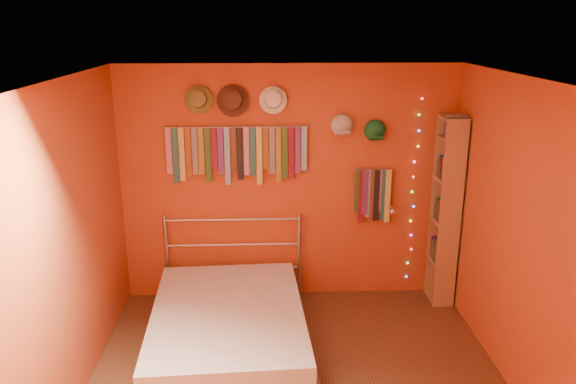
{
  "coord_description": "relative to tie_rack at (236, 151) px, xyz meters",
  "views": [
    {
      "loc": [
        -0.24,
        -3.89,
        2.9
      ],
      "look_at": [
        -0.05,
        0.9,
        1.43
      ],
      "focal_mm": 35.0,
      "sensor_mm": 36.0,
      "label": 1
    }
  ],
  "objects": [
    {
      "name": "back_wall",
      "position": [
        0.54,
        0.07,
        -0.38
      ],
      "size": [
        3.5,
        0.02,
        2.5
      ],
      "primitive_type": "cube",
      "color": "#A6431A",
      "rests_on": "ground"
    },
    {
      "name": "cap_green",
      "position": [
        1.41,
        0.01,
        0.2
      ],
      "size": [
        0.2,
        0.25,
        0.2
      ],
      "color": "#176932",
      "rests_on": "back_wall"
    },
    {
      "name": "cap_white",
      "position": [
        1.07,
        0.01,
        0.26
      ],
      "size": [
        0.2,
        0.25,
        0.2
      ],
      "color": "beige",
      "rests_on": "back_wall"
    },
    {
      "name": "fairy_lights",
      "position": [
        1.85,
        0.03,
        -0.46
      ],
      "size": [
        0.06,
        0.02,
        1.98
      ],
      "color": "#FF3333",
      "rests_on": "back_wall"
    },
    {
      "name": "tie_rack",
      "position": [
        0.0,
        0.0,
        0.0
      ],
      "size": [
        1.45,
        0.03,
        0.6
      ],
      "color": "#A6A5AA",
      "rests_on": "back_wall"
    },
    {
      "name": "fedora_olive",
      "position": [
        -0.36,
        -0.03,
        0.53
      ],
      "size": [
        0.28,
        0.15,
        0.27
      ],
      "rotation": [
        1.36,
        0.0,
        0.0
      ],
      "color": "olive",
      "rests_on": "back_wall"
    },
    {
      "name": "ceiling",
      "position": [
        0.54,
        -1.68,
        0.87
      ],
      "size": [
        3.5,
        3.5,
        0.02
      ],
      "primitive_type": "cube",
      "color": "white",
      "rests_on": "back_wall"
    },
    {
      "name": "small_tie_rack",
      "position": [
        1.42,
        -0.0,
        -0.47
      ],
      "size": [
        0.4,
        0.03,
        0.59
      ],
      "color": "#A6A5AA",
      "rests_on": "back_wall"
    },
    {
      "name": "fedora_brown",
      "position": [
        -0.02,
        -0.03,
        0.52
      ],
      "size": [
        0.32,
        0.17,
        0.31
      ],
      "rotation": [
        1.36,
        0.0,
        0.0
      ],
      "color": "#482519",
      "rests_on": "back_wall"
    },
    {
      "name": "bookshelf",
      "position": [
        2.2,
        -0.15,
        -0.61
      ],
      "size": [
        0.25,
        0.34,
        2.0
      ],
      "color": "#AF7B4F",
      "rests_on": "ground"
    },
    {
      "name": "reading_lamp",
      "position": [
        1.59,
        -0.15,
        -0.61
      ],
      "size": [
        0.06,
        0.28,
        0.08
      ],
      "color": "#A6A5AA",
      "rests_on": "back_wall"
    },
    {
      "name": "fedora_white",
      "position": [
        0.37,
        -0.03,
        0.52
      ],
      "size": [
        0.27,
        0.15,
        0.27
      ],
      "rotation": [
        1.36,
        0.0,
        0.0
      ],
      "color": "white",
      "rests_on": "back_wall"
    },
    {
      "name": "bed",
      "position": [
        -0.06,
        -1.04,
        -1.41
      ],
      "size": [
        1.54,
        2.02,
        0.96
      ],
      "rotation": [
        0.0,
        0.0,
        0.05
      ],
      "color": "#A6A5AA",
      "rests_on": "ground"
    },
    {
      "name": "left_wall",
      "position": [
        -1.21,
        -1.68,
        -0.38
      ],
      "size": [
        0.02,
        3.5,
        2.5
      ],
      "primitive_type": "cube",
      "color": "#A6431A",
      "rests_on": "ground"
    },
    {
      "name": "right_wall",
      "position": [
        2.29,
        -1.68,
        -0.38
      ],
      "size": [
        0.02,
        3.5,
        2.5
      ],
      "primitive_type": "cube",
      "color": "#A6431A",
      "rests_on": "ground"
    }
  ]
}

